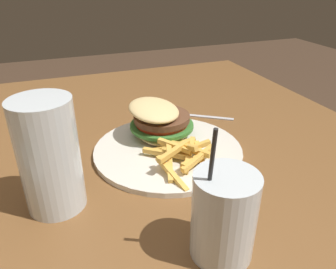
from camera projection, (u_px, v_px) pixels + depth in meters
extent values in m
cube|color=brown|center=(38.00, 200.00, 0.54)|extent=(1.23, 1.41, 0.03)
cylinder|color=brown|center=(214.00, 160.00, 1.36)|extent=(0.06, 0.06, 0.73)
cylinder|color=silver|center=(168.00, 150.00, 0.64)|extent=(0.29, 0.29, 0.01)
ellipsoid|color=#E0C17F|center=(162.00, 131.00, 0.68)|extent=(0.15, 0.13, 0.02)
cylinder|color=#38752D|center=(162.00, 125.00, 0.67)|extent=(0.16, 0.16, 0.01)
cylinder|color=red|center=(162.00, 122.00, 0.67)|extent=(0.13, 0.13, 0.01)
cylinder|color=brown|center=(162.00, 118.00, 0.67)|extent=(0.14, 0.14, 0.01)
ellipsoid|color=#E0C17F|center=(154.00, 109.00, 0.66)|extent=(0.15, 0.13, 0.04)
cube|color=gold|center=(189.00, 154.00, 0.58)|extent=(0.08, 0.05, 0.03)
cube|color=gold|center=(188.00, 148.00, 0.61)|extent=(0.01, 0.09, 0.03)
cube|color=gold|center=(170.00, 162.00, 0.56)|extent=(0.08, 0.04, 0.03)
cube|color=gold|center=(200.00, 154.00, 0.60)|extent=(0.07, 0.02, 0.03)
cube|color=gold|center=(175.00, 145.00, 0.63)|extent=(0.02, 0.09, 0.02)
cube|color=gold|center=(166.00, 153.00, 0.59)|extent=(0.07, 0.07, 0.01)
cube|color=gold|center=(198.00, 158.00, 0.57)|extent=(0.04, 0.08, 0.02)
cube|color=gold|center=(172.00, 174.00, 0.54)|extent=(0.08, 0.03, 0.03)
cube|color=gold|center=(175.00, 147.00, 0.58)|extent=(0.06, 0.05, 0.01)
cube|color=gold|center=(193.00, 160.00, 0.57)|extent=(0.04, 0.06, 0.01)
cube|color=gold|center=(174.00, 151.00, 0.57)|extent=(0.05, 0.08, 0.01)
cube|color=gold|center=(170.00, 145.00, 0.63)|extent=(0.06, 0.08, 0.02)
cube|color=gold|center=(191.00, 149.00, 0.60)|extent=(0.08, 0.05, 0.02)
cube|color=gold|center=(183.00, 147.00, 0.59)|extent=(0.08, 0.03, 0.03)
cylinder|color=silver|center=(49.00, 156.00, 0.46)|extent=(0.09, 0.09, 0.17)
cylinder|color=gold|center=(51.00, 164.00, 0.47)|extent=(0.08, 0.08, 0.14)
cylinder|color=silver|center=(224.00, 216.00, 0.39)|extent=(0.08, 0.08, 0.12)
cylinder|color=orange|center=(223.00, 221.00, 0.40)|extent=(0.07, 0.07, 0.10)
cylinder|color=black|center=(208.00, 195.00, 0.38)|extent=(0.03, 0.01, 0.18)
ellipsoid|color=silver|center=(172.00, 111.00, 0.80)|extent=(0.07, 0.07, 0.02)
cube|color=silver|center=(207.00, 117.00, 0.79)|extent=(0.08, 0.11, 0.00)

